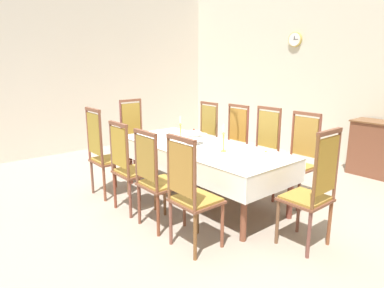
{
  "coord_description": "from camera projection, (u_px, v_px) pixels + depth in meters",
  "views": [
    {
      "loc": [
        3.3,
        -2.78,
        1.84
      ],
      "look_at": [
        -0.07,
        0.08,
        0.77
      ],
      "focal_mm": 32.2,
      "sensor_mm": 36.0,
      "label": 1
    }
  ],
  "objects": [
    {
      "name": "chair_north_a",
      "position": [
        204.0,
        136.0,
        5.88
      ],
      "size": [
        0.44,
        0.42,
        1.16
      ],
      "rotation": [
        0.0,
        0.0,
        3.14
      ],
      "color": "brown",
      "rests_on": "ground"
    },
    {
      "name": "spoon_primary",
      "position": [
        182.0,
        131.0,
        5.45
      ],
      "size": [
        0.05,
        0.18,
        0.01
      ],
      "rotation": [
        0.0,
        0.0,
        0.18
      ],
      "color": "gold",
      "rests_on": "tablecloth"
    },
    {
      "name": "chair_north_b",
      "position": [
        232.0,
        142.0,
        5.38
      ],
      "size": [
        0.44,
        0.42,
        1.18
      ],
      "rotation": [
        0.0,
        0.0,
        3.14
      ],
      "color": "brown",
      "rests_on": "ground"
    },
    {
      "name": "candlestick_east",
      "position": [
        223.0,
        141.0,
        4.21
      ],
      "size": [
        0.07,
        0.07,
        0.35
      ],
      "color": "gold",
      "rests_on": "tablecloth"
    },
    {
      "name": "tablecloth",
      "position": [
        200.0,
        150.0,
        4.57
      ],
      "size": [
        2.51,
        1.05,
        0.29
      ],
      "color": "white",
      "rests_on": "dining_table"
    },
    {
      "name": "mounted_clock",
      "position": [
        295.0,
        39.0,
        6.7
      ],
      "size": [
        0.28,
        0.06,
        0.28
      ],
      "color": "#D1B251"
    },
    {
      "name": "left_wall",
      "position": [
        74.0,
        65.0,
        6.93
      ],
      "size": [
        0.08,
        6.61,
        3.52
      ],
      "primitive_type": "cube",
      "color": "beige",
      "rests_on": "ground"
    },
    {
      "name": "chair_south_a",
      "position": [
        104.0,
        152.0,
        4.71
      ],
      "size": [
        0.44,
        0.42,
        1.24
      ],
      "color": "brown",
      "rests_on": "ground"
    },
    {
      "name": "chair_south_b",
      "position": [
        129.0,
        166.0,
        4.23
      ],
      "size": [
        0.44,
        0.42,
        1.14
      ],
      "color": "brown",
      "rests_on": "ground"
    },
    {
      "name": "bowl_far_left",
      "position": [
        202.0,
        135.0,
        5.12
      ],
      "size": [
        0.16,
        0.16,
        0.04
      ],
      "color": "white",
      "rests_on": "tablecloth"
    },
    {
      "name": "spoon_secondary",
      "position": [
        266.0,
        151.0,
        4.24
      ],
      "size": [
        0.07,
        0.17,
        0.01
      ],
      "rotation": [
        0.0,
        0.0,
        0.3
      ],
      "color": "gold",
      "rests_on": "tablecloth"
    },
    {
      "name": "chair_south_d",
      "position": [
        191.0,
        192.0,
        3.34
      ],
      "size": [
        0.44,
        0.42,
        1.17
      ],
      "color": "brown",
      "rests_on": "ground"
    },
    {
      "name": "chair_head_west",
      "position": [
        135.0,
        136.0,
        5.82
      ],
      "size": [
        0.42,
        0.44,
        1.22
      ],
      "rotation": [
        0.0,
        0.0,
        -1.57
      ],
      "color": "brown",
      "rests_on": "ground"
    },
    {
      "name": "soup_tureen",
      "position": [
        194.0,
        137.0,
        4.63
      ],
      "size": [
        0.25,
        0.25,
        0.21
      ],
      "color": "white",
      "rests_on": "tablecloth"
    },
    {
      "name": "chair_head_east",
      "position": [
        313.0,
        189.0,
        3.36
      ],
      "size": [
        0.42,
        0.44,
        1.23
      ],
      "rotation": [
        0.0,
        0.0,
        1.57
      ],
      "color": "brown",
      "rests_on": "ground"
    },
    {
      "name": "ground",
      "position": [
        191.0,
        203.0,
        4.63
      ],
      "size": [
        7.24,
        6.61,
        0.04
      ],
      "primitive_type": "cube",
      "color": "#A49684"
    },
    {
      "name": "chair_north_d",
      "position": [
        299.0,
        158.0,
        4.5
      ],
      "size": [
        0.44,
        0.42,
        1.2
      ],
      "rotation": [
        0.0,
        0.0,
        3.14
      ],
      "color": "brown",
      "rests_on": "ground"
    },
    {
      "name": "back_wall",
      "position": [
        330.0,
        66.0,
        6.32
      ],
      "size": [
        7.24,
        0.08,
        3.52
      ],
      "primitive_type": "cube",
      "color": "beige",
      "rests_on": "ground"
    },
    {
      "name": "chair_north_c",
      "position": [
        262.0,
        149.0,
        4.95
      ],
      "size": [
        0.44,
        0.42,
        1.21
      ],
      "rotation": [
        0.0,
        0.0,
        3.14
      ],
      "color": "brown",
      "rests_on": "ground"
    },
    {
      "name": "dining_table",
      "position": [
        200.0,
        151.0,
        4.57
      ],
      "size": [
        2.49,
        1.03,
        0.75
      ],
      "color": "brown",
      "rests_on": "ground"
    },
    {
      "name": "candlestick_west",
      "position": [
        180.0,
        131.0,
        4.84
      ],
      "size": [
        0.07,
        0.07,
        0.35
      ],
      "color": "gold",
      "rests_on": "tablecloth"
    },
    {
      "name": "bowl_near_right",
      "position": [
        258.0,
        149.0,
        4.29
      ],
      "size": [
        0.16,
        0.16,
        0.03
      ],
      "color": "white",
      "rests_on": "tablecloth"
    },
    {
      "name": "bowl_near_left",
      "position": [
        186.0,
        132.0,
        5.33
      ],
      "size": [
        0.19,
        0.19,
        0.04
      ],
      "color": "white",
      "rests_on": "tablecloth"
    },
    {
      "name": "chair_south_c",
      "position": [
        156.0,
        178.0,
        3.8
      ],
      "size": [
        0.44,
        0.42,
        1.13
      ],
      "color": "brown",
      "rests_on": "ground"
    }
  ]
}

